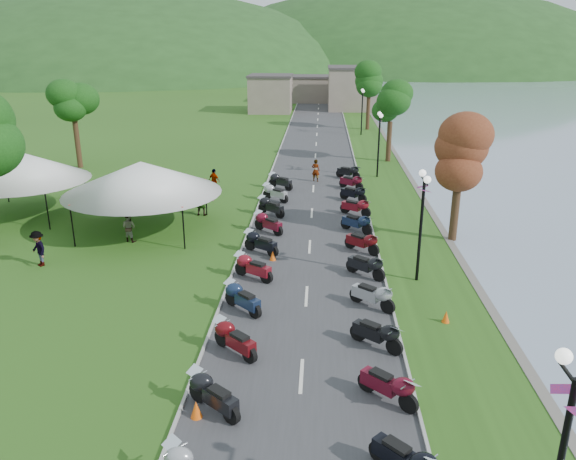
{
  "coord_description": "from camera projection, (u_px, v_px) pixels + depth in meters",
  "views": [
    {
      "loc": [
        0.5,
        -5.89,
        10.62
      ],
      "look_at": [
        -1.09,
        20.95,
        1.3
      ],
      "focal_mm": 35.0,
      "sensor_mm": 36.0,
      "label": 1
    }
  ],
  "objects": [
    {
      "name": "vendor_tent_side",
      "position": [
        23.0,
        184.0,
        34.58
      ],
      "size": [
        5.42,
        5.42,
        4.0
      ],
      "primitive_type": null,
      "color": "white",
      "rests_on": "ground"
    },
    {
      "name": "moto_row_right",
      "position": [
        361.0,
        242.0,
        28.96
      ],
      "size": [
        2.6,
        33.94,
        1.1
      ],
      "primitive_type": null,
      "color": "#331411",
      "rests_on": "ground"
    },
    {
      "name": "pedestrian_b",
      "position": [
        130.0,
        241.0,
        30.66
      ],
      "size": [
        0.88,
        0.65,
        1.61
      ],
      "primitive_type": "imported",
      "rotation": [
        0.0,
        0.0,
        2.83
      ],
      "color": "slate",
      "rests_on": "ground"
    },
    {
      "name": "pedestrian_c",
      "position": [
        41.0,
        266.0,
        27.41
      ],
      "size": [
        1.18,
        1.12,
        1.78
      ],
      "primitive_type": "imported",
      "rotation": [
        0.0,
        0.0,
        5.56
      ],
      "color": "slate",
      "rests_on": "ground"
    },
    {
      "name": "traffic_cone_near",
      "position": [
        196.0,
        410.0,
        16.4
      ],
      "size": [
        0.36,
        0.36,
        0.56
      ],
      "primitive_type": "cone",
      "color": "#F2590C",
      "rests_on": "ground"
    },
    {
      "name": "far_building",
      "position": [
        306.0,
        90.0,
        88.53
      ],
      "size": [
        18.0,
        16.0,
        5.0
      ],
      "primitive_type": "cube",
      "color": "gray",
      "rests_on": "ground"
    },
    {
      "name": "road",
      "position": [
        315.0,
        170.0,
        46.79
      ],
      "size": [
        7.0,
        120.0,
        0.02
      ],
      "primitive_type": "cube",
      "color": "#3C3C3F",
      "rests_on": "ground"
    },
    {
      "name": "tree_lakeside",
      "position": [
        459.0,
        174.0,
        29.67
      ],
      "size": [
        2.68,
        2.68,
        7.46
      ],
      "primitive_type": null,
      "color": "#1A5315",
      "rests_on": "ground"
    },
    {
      "name": "hills_backdrop",
      "position": [
        321.0,
        68.0,
        197.7
      ],
      "size": [
        360.0,
        120.0,
        76.0
      ],
      "primitive_type": null,
      "color": "#285621",
      "rests_on": "ground"
    },
    {
      "name": "pedestrian_a",
      "position": [
        147.0,
        207.0,
        36.82
      ],
      "size": [
        0.68,
        0.78,
        1.78
      ],
      "primitive_type": "imported",
      "rotation": [
        0.0,
        0.0,
        1.19
      ],
      "color": "slate",
      "rests_on": "ground"
    },
    {
      "name": "moto_row_left",
      "position": [
        245.0,
        299.0,
        22.65
      ],
      "size": [
        2.6,
        41.15,
        1.1
      ],
      "primitive_type": null,
      "color": "#331411",
      "rests_on": "ground"
    },
    {
      "name": "vendor_tent_main",
      "position": [
        143.0,
        196.0,
        31.89
      ],
      "size": [
        5.93,
        5.93,
        4.0
      ],
      "primitive_type": null,
      "color": "white",
      "rests_on": "ground"
    }
  ]
}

